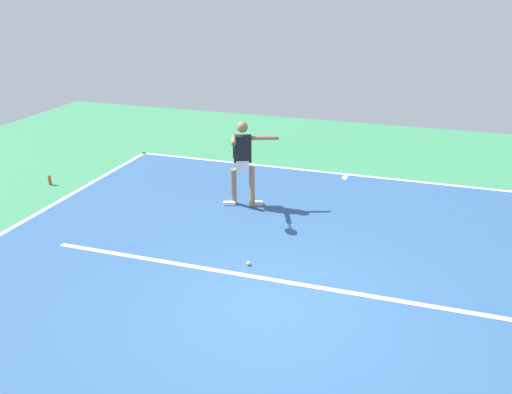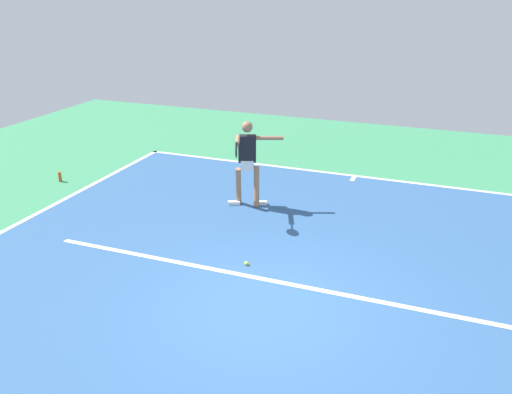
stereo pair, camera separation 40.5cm
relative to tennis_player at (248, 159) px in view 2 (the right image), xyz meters
The scene contains 8 objects.
ground_plane 3.82m from the tennis_player, 116.32° to the left, with size 21.71×21.71×0.00m, color #388456.
court_surface 3.82m from the tennis_player, 116.32° to the left, with size 10.64×11.75×0.00m, color #2D5484.
court_line_baseline_near 3.16m from the tennis_player, 123.02° to the right, with size 10.64×0.10×0.01m, color white.
court_line_service 3.23m from the tennis_player, 122.05° to the left, with size 7.98×0.10×0.01m, color white.
court_line_centre_mark 3.00m from the tennis_player, 125.22° to the right, with size 0.10×0.30×0.01m, color white.
tennis_player is the anchor object (origin of this frame).
tennis_ball_by_sideline 2.65m from the tennis_player, 111.46° to the left, with size 0.07×0.07×0.07m, color #CCE033.
water_bottle 4.51m from the tennis_player, ahead, with size 0.07×0.07×0.22m, color #D84C1E.
Camera 2 is at (-2.18, 6.11, 4.21)m, focal length 38.70 mm.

